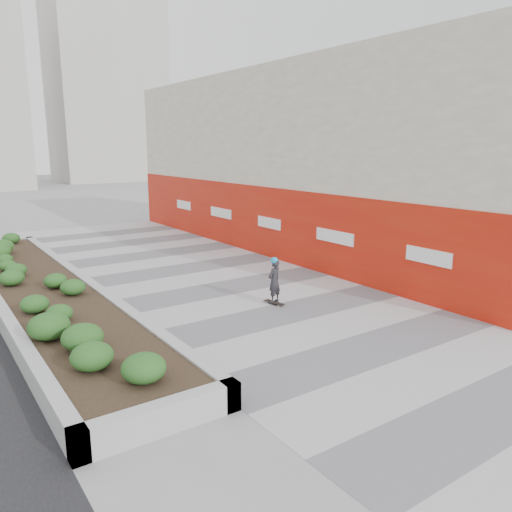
{
  "coord_description": "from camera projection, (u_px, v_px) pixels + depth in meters",
  "views": [
    {
      "loc": [
        -8.48,
        -8.93,
        4.71
      ],
      "look_at": [
        0.8,
        4.45,
        1.1
      ],
      "focal_mm": 35.0,
      "sensor_mm": 36.0,
      "label": 1
    }
  ],
  "objects": [
    {
      "name": "walkway",
      "position": [
        262.0,
        302.0,
        15.31
      ],
      "size": [
        8.0,
        36.0,
        0.01
      ],
      "primitive_type": "cube",
      "color": "#A8A8AD",
      "rests_on": "ground"
    },
    {
      "name": "planter",
      "position": [
        41.0,
        288.0,
        15.37
      ],
      "size": [
        3.0,
        18.0,
        0.9
      ],
      "color": "#9E9EA0",
      "rests_on": "ground"
    },
    {
      "name": "distant_bldg_north_r",
      "position": [
        107.0,
        90.0,
        66.79
      ],
      "size": [
        14.0,
        10.0,
        24.0
      ],
      "primitive_type": "cube",
      "color": "#ADAAA3",
      "rests_on": "ground"
    },
    {
      "name": "ground",
      "position": [
        329.0,
        332.0,
        12.9
      ],
      "size": [
        160.0,
        160.0,
        0.0
      ],
      "primitive_type": "plane",
      "color": "gray",
      "rests_on": "ground"
    },
    {
      "name": "skateboarder",
      "position": [
        274.0,
        281.0,
        14.97
      ],
      "size": [
        0.55,
        0.74,
        1.47
      ],
      "rotation": [
        0.0,
        0.0,
        0.16
      ],
      "color": "beige",
      "rests_on": "ground"
    },
    {
      "name": "manhole_cover",
      "position": [
        275.0,
        300.0,
        15.59
      ],
      "size": [
        0.44,
        0.44,
        0.01
      ],
      "primitive_type": "cylinder",
      "color": "#595654",
      "rests_on": "ground"
    },
    {
      "name": "building",
      "position": [
        310.0,
        162.0,
        23.13
      ],
      "size": [
        6.04,
        24.08,
        8.0
      ],
      "color": "#BAAD9F",
      "rests_on": "ground"
    }
  ]
}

